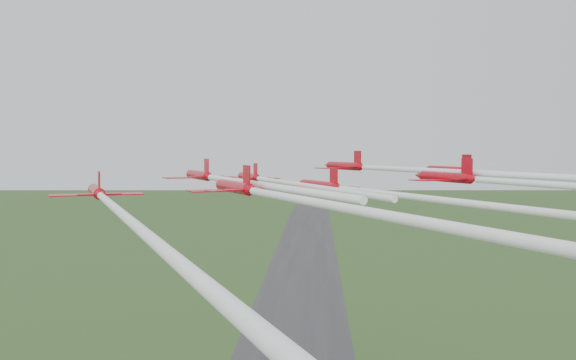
{
  "coord_description": "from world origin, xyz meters",
  "views": [
    {
      "loc": [
        7.44,
        -81.49,
        64.2
      ],
      "look_at": [
        3.46,
        4.56,
        60.04
      ],
      "focal_mm": 40.0,
      "sensor_mm": 36.0,
      "label": 1
    }
  ],
  "objects_px": {
    "jet_row4_left": "(271,194)",
    "jet_row2_right": "(402,169)",
    "jet_row3_left": "(111,204)",
    "jet_row4_right": "(501,181)",
    "jet_row3_mid": "(394,194)",
    "jet_row2_left": "(222,179)",
    "jet_lead": "(272,180)",
    "jet_row3_right": "(494,173)"
  },
  "relations": [
    {
      "from": "jet_row3_right",
      "to": "jet_row4_right",
      "type": "distance_m",
      "value": 16.32
    },
    {
      "from": "jet_row2_left",
      "to": "jet_row2_right",
      "type": "bearing_deg",
      "value": -3.31
    },
    {
      "from": "jet_lead",
      "to": "jet_row4_right",
      "type": "xyz_separation_m",
      "value": [
        25.27,
        -27.45,
        1.33
      ]
    },
    {
      "from": "jet_row3_mid",
      "to": "jet_row4_right",
      "type": "distance_m",
      "value": 10.86
    },
    {
      "from": "jet_row2_right",
      "to": "jet_row3_right",
      "type": "bearing_deg",
      "value": -38.04
    },
    {
      "from": "jet_row2_right",
      "to": "jet_row3_right",
      "type": "distance_m",
      "value": 11.52
    },
    {
      "from": "jet_row3_left",
      "to": "jet_row4_right",
      "type": "xyz_separation_m",
      "value": [
        36.12,
        12.44,
        1.44
      ]
    },
    {
      "from": "jet_row4_left",
      "to": "jet_row4_right",
      "type": "distance_m",
      "value": 24.78
    },
    {
      "from": "jet_lead",
      "to": "jet_row2_right",
      "type": "distance_m",
      "value": 19.97
    },
    {
      "from": "jet_row4_left",
      "to": "jet_row2_right",
      "type": "bearing_deg",
      "value": 37.2
    },
    {
      "from": "jet_row2_left",
      "to": "jet_row3_left",
      "type": "bearing_deg",
      "value": -130.92
    },
    {
      "from": "jet_row3_mid",
      "to": "jet_row4_left",
      "type": "height_order",
      "value": "jet_row4_left"
    },
    {
      "from": "jet_lead",
      "to": "jet_row3_left",
      "type": "bearing_deg",
      "value": -126.93
    },
    {
      "from": "jet_row3_mid",
      "to": "jet_row2_right",
      "type": "bearing_deg",
      "value": 53.42
    },
    {
      "from": "jet_row3_left",
      "to": "jet_row4_left",
      "type": "height_order",
      "value": "jet_row4_left"
    },
    {
      "from": "jet_row3_left",
      "to": "jet_row4_right",
      "type": "distance_m",
      "value": 38.23
    },
    {
      "from": "jet_lead",
      "to": "jet_row3_mid",
      "type": "distance_m",
      "value": 30.19
    },
    {
      "from": "jet_row2_right",
      "to": "jet_row3_left",
      "type": "bearing_deg",
      "value": -158.74
    },
    {
      "from": "jet_row2_left",
      "to": "jet_row3_left",
      "type": "distance_m",
      "value": 22.77
    },
    {
      "from": "jet_row4_right",
      "to": "jet_row2_left",
      "type": "bearing_deg",
      "value": 138.07
    },
    {
      "from": "jet_row2_left",
      "to": "jet_row4_left",
      "type": "distance_m",
      "value": 20.76
    },
    {
      "from": "jet_row3_left",
      "to": "jet_row3_right",
      "type": "height_order",
      "value": "jet_row3_right"
    },
    {
      "from": "jet_lead",
      "to": "jet_row3_left",
      "type": "xyz_separation_m",
      "value": [
        -10.85,
        -39.89,
        -0.11
      ]
    },
    {
      "from": "jet_row2_right",
      "to": "jet_row4_left",
      "type": "height_order",
      "value": "jet_row2_right"
    },
    {
      "from": "jet_row3_left",
      "to": "jet_row4_left",
      "type": "bearing_deg",
      "value": -13.11
    },
    {
      "from": "jet_row2_right",
      "to": "jet_row3_left",
      "type": "distance_m",
      "value": 41.99
    },
    {
      "from": "jet_row3_mid",
      "to": "jet_row4_right",
      "type": "bearing_deg",
      "value": -31.71
    },
    {
      "from": "jet_row2_left",
      "to": "jet_row3_left",
      "type": "height_order",
      "value": "jet_row2_left"
    },
    {
      "from": "jet_lead",
      "to": "jet_row4_right",
      "type": "relative_size",
      "value": 1.23
    },
    {
      "from": "jet_lead",
      "to": "jet_row4_left",
      "type": "height_order",
      "value": "jet_row4_left"
    },
    {
      "from": "jet_lead",
      "to": "jet_row3_right",
      "type": "xyz_separation_m",
      "value": [
        28.91,
        -11.54,
        1.56
      ]
    },
    {
      "from": "jet_row2_right",
      "to": "jet_row3_right",
      "type": "xyz_separation_m",
      "value": [
        11.25,
        -2.42,
        -0.41
      ]
    },
    {
      "from": "jet_row2_left",
      "to": "jet_row2_right",
      "type": "distance_m",
      "value": 24.01
    },
    {
      "from": "jet_lead",
      "to": "jet_row3_mid",
      "type": "bearing_deg",
      "value": -82.91
    },
    {
      "from": "jet_lead",
      "to": "jet_row2_right",
      "type": "relative_size",
      "value": 0.91
    },
    {
      "from": "jet_row3_mid",
      "to": "jet_row4_right",
      "type": "xyz_separation_m",
      "value": [
        10.72,
        -1.0,
        1.45
      ]
    },
    {
      "from": "jet_row2_left",
      "to": "jet_row4_right",
      "type": "distance_m",
      "value": 31.35
    },
    {
      "from": "jet_lead",
      "to": "jet_row4_right",
      "type": "distance_m",
      "value": 37.33
    },
    {
      "from": "jet_row3_left",
      "to": "jet_row3_right",
      "type": "relative_size",
      "value": 1.43
    },
    {
      "from": "jet_row2_right",
      "to": "jet_row3_right",
      "type": "height_order",
      "value": "jet_row2_right"
    },
    {
      "from": "jet_row3_left",
      "to": "jet_row4_right",
      "type": "bearing_deg",
      "value": -4.31
    },
    {
      "from": "jet_lead",
      "to": "jet_row3_left",
      "type": "distance_m",
      "value": 41.34
    }
  ]
}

